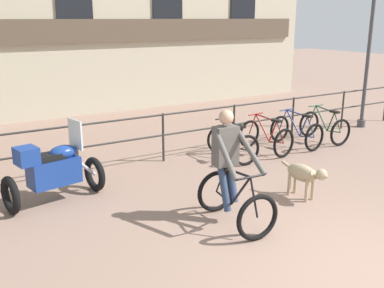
% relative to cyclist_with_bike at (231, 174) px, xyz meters
% --- Properties ---
extents(ground_plane, '(60.00, 60.00, 0.00)m').
position_rel_cyclist_with_bike_xyz_m(ground_plane, '(0.55, -2.04, -0.76)').
color(ground_plane, '#8E7060').
extents(canal_railing, '(15.05, 0.05, 1.05)m').
position_rel_cyclist_with_bike_xyz_m(canal_railing, '(0.55, 3.16, -0.05)').
color(canal_railing, '#2D2B28').
rests_on(canal_railing, ground_plane).
extents(cyclist_with_bike, '(0.76, 1.21, 1.70)m').
position_rel_cyclist_with_bike_xyz_m(cyclist_with_bike, '(0.00, 0.00, 0.00)').
color(cyclist_with_bike, black).
rests_on(cyclist_with_bike, ground_plane).
extents(dog, '(0.31, 0.99, 0.62)m').
position_rel_cyclist_with_bike_xyz_m(dog, '(1.59, 0.06, -0.32)').
color(dog, tan).
rests_on(dog, ground_plane).
extents(parked_motorcycle, '(1.69, 0.89, 1.35)m').
position_rel_cyclist_with_bike_xyz_m(parked_motorcycle, '(-2.05, 2.15, -0.20)').
color(parked_motorcycle, black).
rests_on(parked_motorcycle, ground_plane).
extents(parked_bicycle_near_lamp, '(0.72, 1.15, 0.86)m').
position_rel_cyclist_with_bike_xyz_m(parked_bicycle_near_lamp, '(1.90, 2.51, -0.41)').
color(parked_bicycle_near_lamp, black).
rests_on(parked_bicycle_near_lamp, ground_plane).
extents(parked_bicycle_mid_left, '(0.79, 1.18, 0.86)m').
position_rel_cyclist_with_bike_xyz_m(parked_bicycle_mid_left, '(2.86, 2.51, -0.41)').
color(parked_bicycle_mid_left, black).
rests_on(parked_bicycle_mid_left, ground_plane).
extents(parked_bicycle_mid_right, '(0.77, 1.17, 0.86)m').
position_rel_cyclist_with_bike_xyz_m(parked_bicycle_mid_right, '(3.81, 2.51, -0.41)').
color(parked_bicycle_mid_right, black).
rests_on(parked_bicycle_mid_right, ground_plane).
extents(parked_bicycle_far_end, '(0.69, 1.13, 0.86)m').
position_rel_cyclist_with_bike_xyz_m(parked_bicycle_far_end, '(4.76, 2.51, -0.41)').
color(parked_bicycle_far_end, black).
rests_on(parked_bicycle_far_end, ground_plane).
extents(street_lamp, '(0.28, 0.28, 3.86)m').
position_rel_cyclist_with_bike_xyz_m(street_lamp, '(6.82, 3.00, 1.42)').
color(street_lamp, '#424247').
rests_on(street_lamp, ground_plane).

